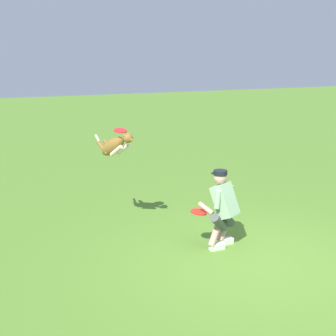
# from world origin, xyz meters

# --- Properties ---
(ground_plane) EXTENTS (60.00, 60.00, 0.00)m
(ground_plane) POSITION_xyz_m (0.00, 0.00, 0.00)
(ground_plane) COLOR #53802B
(person) EXTENTS (0.71, 0.53, 1.29)m
(person) POSITION_xyz_m (0.17, -0.76, 0.70)
(person) COLOR silver
(person) RESTS_ON ground_plane
(dog) EXTENTS (0.50, 0.96, 0.58)m
(dog) POSITION_xyz_m (1.48, -2.33, 1.52)
(dog) COLOR olive
(frisbee_flying) EXTENTS (0.30, 0.30, 0.08)m
(frisbee_flying) POSITION_xyz_m (1.41, -2.19, 1.81)
(frisbee_flying) COLOR red
(frisbee_held) EXTENTS (0.29, 0.29, 0.06)m
(frisbee_held) POSITION_xyz_m (0.53, -0.91, 0.61)
(frisbee_held) COLOR red
(frisbee_held) RESTS_ON person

